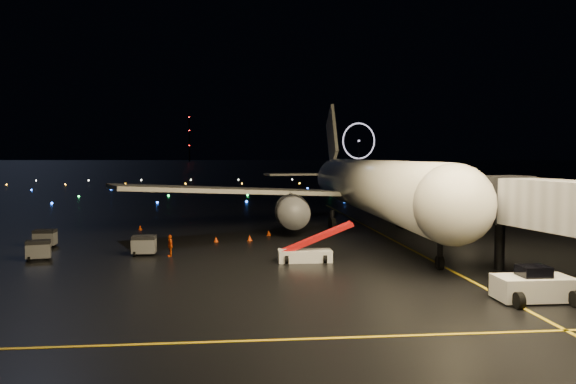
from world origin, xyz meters
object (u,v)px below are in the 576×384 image
(crew_c, at_px, (170,246))
(baggage_cart_2, at_px, (45,238))
(pushback_tug, at_px, (533,283))
(airliner, at_px, (365,157))
(belt_loader, at_px, (305,243))
(baggage_cart_1, at_px, (38,250))
(baggage_cart_0, at_px, (144,245))

(crew_c, height_order, baggage_cart_2, crew_c)
(pushback_tug, distance_m, baggage_cart_2, 39.34)
(airliner, relative_size, crew_c, 31.86)
(belt_loader, relative_size, baggage_cart_1, 3.35)
(baggage_cart_1, bearing_deg, baggage_cart_2, 89.59)
(baggage_cart_0, xyz_separation_m, baggage_cart_2, (-9.27, 5.05, -0.03))
(crew_c, distance_m, baggage_cart_1, 9.93)
(pushback_tug, xyz_separation_m, baggage_cart_2, (-32.79, 21.73, -0.22))
(pushback_tug, bearing_deg, baggage_cart_1, 154.39)
(belt_loader, bearing_deg, baggage_cart_0, 163.04)
(pushback_tug, height_order, crew_c, pushback_tug)
(crew_c, bearing_deg, pushback_tug, 39.42)
(belt_loader, bearing_deg, crew_c, 163.74)
(belt_loader, height_order, baggage_cart_1, belt_loader)
(baggage_cart_0, bearing_deg, pushback_tug, -35.29)
(airliner, distance_m, baggage_cart_1, 35.00)
(baggage_cart_1, bearing_deg, airliner, 16.31)
(baggage_cart_1, bearing_deg, crew_c, -11.49)
(belt_loader, xyz_separation_m, baggage_cart_0, (-12.51, 4.08, -0.65))
(baggage_cart_2, bearing_deg, baggage_cart_0, -28.42)
(crew_c, distance_m, baggage_cart_2, 12.86)
(airliner, height_order, pushback_tug, airliner)
(crew_c, height_order, baggage_cart_0, crew_c)
(baggage_cart_2, bearing_deg, pushback_tug, -33.39)
(airliner, height_order, baggage_cart_1, airliner)
(crew_c, bearing_deg, baggage_cart_1, -101.58)
(belt_loader, height_order, baggage_cart_0, belt_loader)
(airliner, relative_size, belt_loader, 9.34)
(airliner, bearing_deg, pushback_tug, -86.40)
(belt_loader, relative_size, baggage_cart_0, 3.20)
(airliner, height_order, belt_loader, airliner)
(crew_c, bearing_deg, baggage_cart_0, -125.36)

